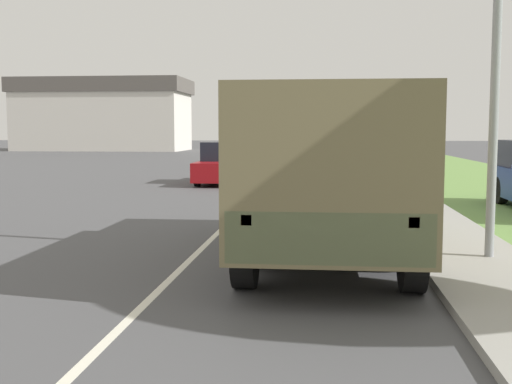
# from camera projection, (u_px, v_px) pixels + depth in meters

# --- Properties ---
(ground_plane) EXTENTS (180.00, 180.00, 0.00)m
(ground_plane) POSITION_uv_depth(u_px,v_px,m) (288.00, 164.00, 39.67)
(ground_plane) COLOR #4C4C4F
(lane_centre_stripe) EXTENTS (0.12, 120.00, 0.00)m
(lane_centre_stripe) POSITION_uv_depth(u_px,v_px,m) (288.00, 164.00, 39.67)
(lane_centre_stripe) COLOR silver
(lane_centre_stripe) RESTS_ON ground
(sidewalk_right) EXTENTS (1.80, 120.00, 0.12)m
(sidewalk_right) POSITION_uv_depth(u_px,v_px,m) (362.00, 164.00, 39.20)
(sidewalk_right) COLOR #9E9B93
(sidewalk_right) RESTS_ON ground
(grass_strip_right) EXTENTS (7.00, 120.00, 0.02)m
(grass_strip_right) POSITION_uv_depth(u_px,v_px,m) (435.00, 165.00, 38.75)
(grass_strip_right) COLOR #6B9347
(grass_strip_right) RESTS_ON ground
(military_truck) EXTENTS (2.47, 6.94, 2.65)m
(military_truck) POSITION_uv_depth(u_px,v_px,m) (327.00, 167.00, 10.41)
(military_truck) COLOR #545B3D
(military_truck) RESTS_ON ground
(car_nearest_ahead) EXTENTS (1.76, 4.72, 1.64)m
(car_nearest_ahead) POSITION_uv_depth(u_px,v_px,m) (224.00, 165.00, 25.46)
(car_nearest_ahead) COLOR maroon
(car_nearest_ahead) RESTS_ON ground
(car_second_ahead) EXTENTS (1.87, 3.96, 1.63)m
(car_second_ahead) POSITION_uv_depth(u_px,v_px,m) (250.00, 154.00, 36.80)
(car_second_ahead) COLOR navy
(car_second_ahead) RESTS_ON ground
(building_distant) EXTENTS (17.60, 8.56, 7.35)m
(building_distant) POSITION_uv_depth(u_px,v_px,m) (104.00, 115.00, 66.70)
(building_distant) COLOR beige
(building_distant) RESTS_ON ground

